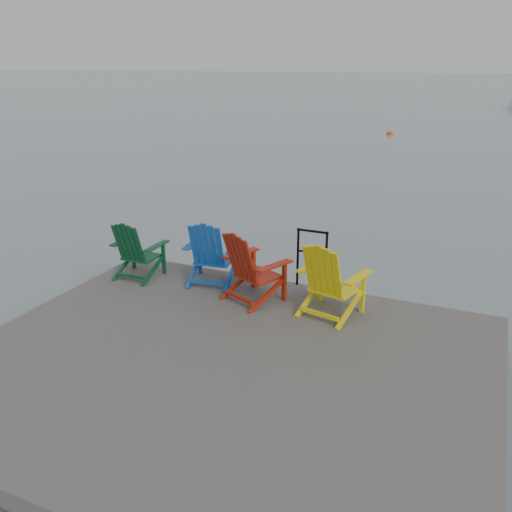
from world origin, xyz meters
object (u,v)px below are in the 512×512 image
at_px(handrail, 312,253).
at_px(chair_red, 251,266).
at_px(chair_green, 136,249).
at_px(chair_blue, 211,252).
at_px(chair_yellow, 330,279).
at_px(buoy_b, 390,135).

relative_size(handrail, chair_red, 0.87).
height_order(handrail, chair_green, chair_green).
bearing_deg(chair_blue, chair_yellow, -18.96).
height_order(chair_blue, chair_red, chair_red).
bearing_deg(handrail, chair_blue, -161.24).
xyz_separation_m(chair_yellow, buoy_b, (-3.68, 23.58, -1.02)).
xyz_separation_m(handrail, chair_green, (-2.62, -0.75, -0.07)).
bearing_deg(buoy_b, handrail, -82.10).
relative_size(handrail, chair_green, 0.97).
height_order(chair_green, chair_yellow, chair_yellow).
bearing_deg(chair_blue, chair_red, -30.46).
bearing_deg(handrail, buoy_b, 97.90).
bearing_deg(chair_yellow, chair_red, -168.63).
relative_size(chair_green, chair_yellow, 0.89).
xyz_separation_m(chair_green, buoy_b, (-0.53, 23.49, -0.97)).
distance_m(chair_green, chair_yellow, 3.15).
xyz_separation_m(chair_green, chair_yellow, (3.15, -0.08, 0.06)).
bearing_deg(chair_yellow, handrail, 135.11).
relative_size(chair_green, chair_red, 0.90).
distance_m(handrail, chair_blue, 1.51).
xyz_separation_m(chair_blue, chair_yellow, (1.96, -0.34, 0.02)).
bearing_deg(chair_blue, chair_green, -176.68).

